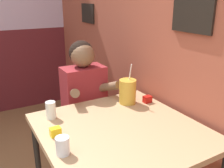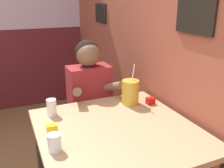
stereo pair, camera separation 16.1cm
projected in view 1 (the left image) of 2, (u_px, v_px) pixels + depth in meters
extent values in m
cube|color=#9E4C38|center=(115.00, 14.00, 2.36)|extent=(0.06, 4.77, 2.70)
cube|color=black|center=(193.00, 12.00, 1.50)|extent=(0.02, 0.32, 0.25)
cube|color=black|center=(88.00, 13.00, 2.77)|extent=(0.02, 0.30, 0.21)
cube|color=tan|center=(120.00, 130.00, 1.51)|extent=(0.92, 0.95, 0.04)
cylinder|color=black|center=(38.00, 165.00, 1.79)|extent=(0.04, 0.04, 0.72)
cylinder|color=black|center=(135.00, 134.00, 2.19)|extent=(0.04, 0.04, 0.72)
cube|color=maroon|center=(86.00, 149.00, 2.22)|extent=(0.31, 0.20, 0.44)
cube|color=maroon|center=(84.00, 98.00, 2.06)|extent=(0.34, 0.20, 0.53)
sphere|color=black|center=(81.00, 53.00, 1.96)|extent=(0.19, 0.19, 0.19)
sphere|color=brown|center=(83.00, 55.00, 1.95)|extent=(0.19, 0.19, 0.19)
cylinder|color=brown|center=(74.00, 93.00, 1.85)|extent=(0.14, 0.27, 0.15)
cylinder|color=brown|center=(107.00, 87.00, 1.97)|extent=(0.14, 0.27, 0.15)
cylinder|color=gold|center=(128.00, 92.00, 1.83)|extent=(0.12, 0.12, 0.18)
cylinder|color=white|center=(130.00, 73.00, 1.80)|extent=(0.01, 0.04, 0.14)
cylinder|color=silver|center=(63.00, 146.00, 1.24)|extent=(0.07, 0.07, 0.09)
cylinder|color=silver|center=(51.00, 110.00, 1.61)|extent=(0.07, 0.07, 0.11)
cube|color=#B7140F|center=(147.00, 99.00, 1.86)|extent=(0.06, 0.04, 0.05)
cube|color=yellow|center=(55.00, 132.00, 1.41)|extent=(0.06, 0.04, 0.05)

